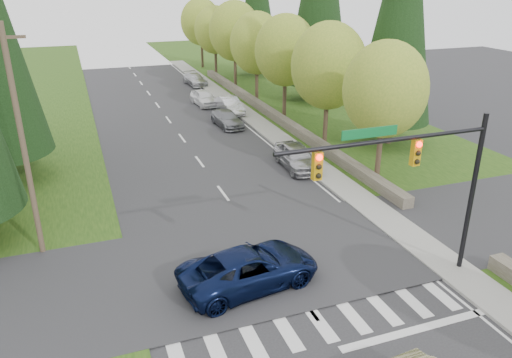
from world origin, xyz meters
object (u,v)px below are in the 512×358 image
suv_navy (250,268)px  parked_car_a (297,156)px  parked_car_c (230,105)px  parked_car_d (204,98)px  parked_car_b (227,119)px  parked_car_e (195,79)px

suv_navy → parked_car_a: bearing=-41.2°
parked_car_c → parked_car_a: bearing=-92.2°
suv_navy → parked_car_d: (5.79, 29.60, -0.08)m
suv_navy → parked_car_a: (7.19, 11.35, -0.00)m
parked_car_b → parked_car_c: 4.03m
parked_car_b → parked_car_e: bearing=81.2°
parked_car_a → parked_car_c: size_ratio=1.06×
parked_car_b → parked_car_c: size_ratio=0.98×
parked_car_a → parked_car_c: 14.47m
parked_car_a → parked_car_d: bearing=97.1°
parked_car_c → parked_car_d: size_ratio=1.04×
parked_car_c → parked_car_d: parked_car_c is taller
parked_car_a → parked_car_e: bearing=92.8°
suv_navy → parked_car_e: suv_navy is taller
parked_car_a → parked_car_b: parked_car_a is taller
parked_car_b → parked_car_a: bearing=-86.6°
parked_car_c → suv_navy: bearing=-107.7°
parked_car_a → parked_car_d: (-1.40, 18.25, -0.08)m
parked_car_e → parked_car_b: bearing=-100.5°
parked_car_d → parked_car_e: 9.45m
parked_car_a → parked_car_e: 27.59m
parked_car_e → parked_car_d: bearing=-104.3°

